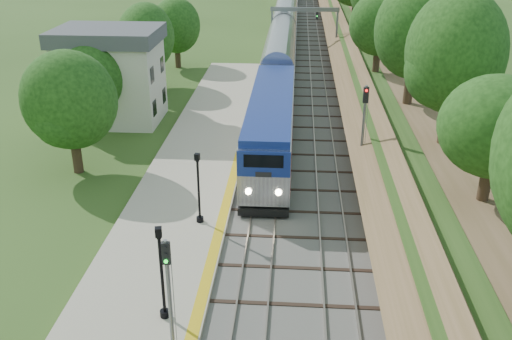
# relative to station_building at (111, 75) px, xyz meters

# --- Properties ---
(trackbed) EXTENTS (9.50, 170.00, 0.28)m
(trackbed) POSITION_rel_station_building_xyz_m (16.00, 30.00, -4.02)
(trackbed) COLOR #4C4944
(trackbed) RESTS_ON ground
(platform) EXTENTS (6.40, 68.00, 0.38)m
(platform) POSITION_rel_station_building_xyz_m (8.80, -14.00, -3.90)
(platform) COLOR #B0A78E
(platform) RESTS_ON ground
(yellow_stripe) EXTENTS (0.55, 68.00, 0.01)m
(yellow_stripe) POSITION_rel_station_building_xyz_m (11.65, -14.00, -3.70)
(yellow_stripe) COLOR gold
(yellow_stripe) RESTS_ON platform
(embankment) EXTENTS (10.64, 170.00, 11.70)m
(embankment) POSITION_rel_station_building_xyz_m (24.35, 30.00, -2.14)
(embankment) COLOR brown
(embankment) RESTS_ON ground
(station_building) EXTENTS (8.60, 6.60, 8.00)m
(station_building) POSITION_rel_station_building_xyz_m (0.00, 0.00, 0.00)
(station_building) COLOR beige
(station_building) RESTS_ON ground
(signal_gantry) EXTENTS (8.40, 0.38, 6.20)m
(signal_gantry) POSITION_rel_station_building_xyz_m (16.47, 24.99, 0.73)
(signal_gantry) COLOR slate
(signal_gantry) RESTS_ON ground
(trees_behind_platform) EXTENTS (7.82, 53.32, 7.21)m
(trees_behind_platform) POSITION_rel_station_building_xyz_m (2.83, -9.33, 0.44)
(trees_behind_platform) COLOR #332316
(trees_behind_platform) RESTS_ON ground
(train) EXTENTS (3.10, 145.57, 4.56)m
(train) POSITION_rel_station_building_xyz_m (14.00, 54.68, -1.77)
(train) COLOR black
(train) RESTS_ON trackbed
(lamppost_mid) EXTENTS (0.44, 0.44, 4.48)m
(lamppost_mid) POSITION_rel_station_building_xyz_m (10.25, -26.54, -1.71)
(lamppost_mid) COLOR black
(lamppost_mid) RESTS_ON platform
(lamppost_far) EXTENTS (0.42, 0.42, 4.22)m
(lamppost_far) POSITION_rel_station_building_xyz_m (10.41, -18.03, -1.82)
(lamppost_far) COLOR black
(lamppost_far) RESTS_ON platform
(signal_platform) EXTENTS (0.31, 0.25, 5.29)m
(signal_platform) POSITION_rel_station_building_xyz_m (11.10, -28.81, -0.46)
(signal_platform) COLOR slate
(signal_platform) RESTS_ON platform
(signal_farside) EXTENTS (0.35, 0.28, 6.43)m
(signal_farside) POSITION_rel_station_building_xyz_m (20.20, -10.68, -0.04)
(signal_farside) COLOR slate
(signal_farside) RESTS_ON ground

